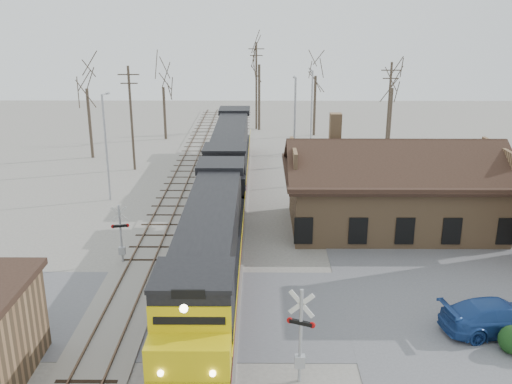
# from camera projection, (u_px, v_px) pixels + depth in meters

# --- Properties ---
(ground) EXTENTS (140.00, 140.00, 0.00)m
(ground) POSITION_uv_depth(u_px,v_px,m) (207.00, 311.00, 29.38)
(ground) COLOR #A19B91
(ground) RESTS_ON ground
(road) EXTENTS (60.00, 9.00, 0.03)m
(road) POSITION_uv_depth(u_px,v_px,m) (207.00, 311.00, 29.37)
(road) COLOR #5B5B60
(road) RESTS_ON ground
(track_main) EXTENTS (3.40, 90.00, 0.24)m
(track_main) POSITION_uv_depth(u_px,v_px,m) (225.00, 211.00, 43.62)
(track_main) COLOR #A19B91
(track_main) RESTS_ON ground
(track_siding) EXTENTS (3.40, 90.00, 0.24)m
(track_siding) POSITION_uv_depth(u_px,v_px,m) (166.00, 211.00, 43.66)
(track_siding) COLOR #A19B91
(track_siding) RESTS_ON ground
(depot) EXTENTS (15.20, 9.31, 7.90)m
(depot) POSITION_uv_depth(u_px,v_px,m) (392.00, 195.00, 39.97)
(depot) COLOR #93704C
(depot) RESTS_ON ground
(locomotive_lead) EXTENTS (3.24, 21.68, 4.82)m
(locomotive_lead) POSITION_uv_depth(u_px,v_px,m) (209.00, 250.00, 30.52)
(locomotive_lead) COLOR black
(locomotive_lead) RESTS_ON ground
(locomotive_trailing) EXTENTS (3.24, 21.68, 4.56)m
(locomotive_trailing) POSITION_uv_depth(u_px,v_px,m) (230.00, 152.00, 51.41)
(locomotive_trailing) COLOR black
(locomotive_trailing) RESTS_ON ground
(crossbuck_near) EXTENTS (1.16, 0.54, 4.27)m
(crossbuck_near) POSITION_uv_depth(u_px,v_px,m) (300.00, 340.00, 23.29)
(crossbuck_near) COLOR #A5A8AD
(crossbuck_near) RESTS_ON ground
(crossbuck_far) EXTENTS (1.07, 0.32, 3.79)m
(crossbuck_far) POSITION_uv_depth(u_px,v_px,m) (121.00, 236.00, 34.34)
(crossbuck_far) COLOR #A5A8AD
(crossbuck_far) RESTS_ON ground
(parked_car) EXTENTS (5.87, 3.15, 1.62)m
(parked_car) POSITION_uv_depth(u_px,v_px,m) (498.00, 317.00, 27.31)
(parked_car) COLOR navy
(parked_car) RESTS_ON ground
(streetlight_a) EXTENTS (0.25, 2.04, 8.60)m
(streetlight_a) POSITION_uv_depth(u_px,v_px,m) (106.00, 141.00, 45.07)
(streetlight_a) COLOR #A5A8AD
(streetlight_a) RESTS_ON ground
(streetlight_b) EXTENTS (0.25, 2.04, 9.45)m
(streetlight_b) POSITION_uv_depth(u_px,v_px,m) (295.00, 127.00, 48.47)
(streetlight_b) COLOR #A5A8AD
(streetlight_b) RESTS_ON ground
(streetlight_c) EXTENTS (0.25, 2.04, 8.72)m
(streetlight_c) POSITION_uv_depth(u_px,v_px,m) (312.00, 107.00, 60.49)
(streetlight_c) COLOR #A5A8AD
(streetlight_c) RESTS_ON ground
(utility_pole_a) EXTENTS (2.00, 0.24, 9.87)m
(utility_pole_a) POSITION_uv_depth(u_px,v_px,m) (131.00, 117.00, 53.56)
(utility_pole_a) COLOR #382D23
(utility_pole_a) RESTS_ON ground
(utility_pole_b) EXTENTS (2.00, 0.24, 10.86)m
(utility_pole_b) POSITION_uv_depth(u_px,v_px,m) (256.00, 85.00, 71.86)
(utility_pole_b) COLOR #382D23
(utility_pole_b) RESTS_ON ground
(utility_pole_c) EXTENTS (2.00, 0.24, 9.83)m
(utility_pole_c) POSITION_uv_depth(u_px,v_px,m) (389.00, 109.00, 57.48)
(utility_pole_c) COLOR #382D23
(utility_pole_c) RESTS_ON ground
(tree_a) EXTENTS (4.77, 4.77, 11.69)m
(tree_a) POSITION_uv_depth(u_px,v_px,m) (86.00, 77.00, 57.01)
(tree_a) COLOR #382D23
(tree_a) RESTS_ON ground
(tree_b) EXTENTS (4.09, 4.09, 10.01)m
(tree_b) POSITION_uv_depth(u_px,v_px,m) (163.00, 78.00, 65.80)
(tree_b) COLOR #382D23
(tree_b) RESTS_ON ground
(tree_c) EXTENTS (5.48, 5.48, 13.43)m
(tree_c) POSITION_uv_depth(u_px,v_px,m) (259.00, 53.00, 70.19)
(tree_c) COLOR #382D23
(tree_c) RESTS_ON ground
(tree_d) EXTENTS (4.80, 4.80, 11.76)m
(tree_d) POSITION_uv_depth(u_px,v_px,m) (316.00, 66.00, 67.42)
(tree_d) COLOR #382D23
(tree_d) RESTS_ON ground
(tree_e) EXTENTS (4.39, 4.39, 10.76)m
(tree_e) POSITION_uv_depth(u_px,v_px,m) (393.00, 78.00, 61.72)
(tree_e) COLOR #382D23
(tree_e) RESTS_ON ground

